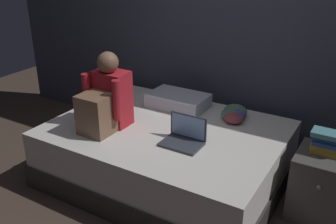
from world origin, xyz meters
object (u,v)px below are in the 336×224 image
object	(u,v)px
book_stack	(327,142)
clothes_pile	(234,114)
bed	(167,154)
person_sitting	(106,100)
nightstand	(322,186)
pillow	(178,100)
laptop	(184,137)

from	to	relation	value
book_stack	clothes_pile	bearing A→B (deg)	163.79
bed	person_sitting	bearing A→B (deg)	-149.93
bed	nightstand	bearing A→B (deg)	7.83
nightstand	clothes_pile	xyz separation A→B (m)	(-0.86, 0.27, 0.31)
nightstand	bed	bearing A→B (deg)	-172.17
person_sitting	book_stack	distance (m)	1.78
person_sitting	nightstand	bearing A→B (deg)	14.04
pillow	clothes_pile	world-z (taller)	pillow
laptop	pillow	xyz separation A→B (m)	(-0.41, 0.63, 0.01)
laptop	book_stack	world-z (taller)	laptop
bed	pillow	xyz separation A→B (m)	(-0.14, 0.45, 0.33)
laptop	book_stack	bearing A→B (deg)	21.00
person_sitting	clothes_pile	xyz separation A→B (m)	(0.88, 0.71, -0.20)
bed	clothes_pile	world-z (taller)	clothes_pile
nightstand	clothes_pile	bearing A→B (deg)	162.47
bed	book_stack	xyz separation A→B (m)	(1.27, 0.21, 0.37)
person_sitting	laptop	xyz separation A→B (m)	(0.71, 0.08, -0.20)
nightstand	pillow	distance (m)	1.50
nightstand	book_stack	xyz separation A→B (m)	(-0.03, 0.03, 0.36)
person_sitting	pillow	world-z (taller)	person_sitting
bed	laptop	world-z (taller)	laptop
nightstand	laptop	distance (m)	1.13
person_sitting	book_stack	size ratio (longest dim) A/B	2.68
clothes_pile	nightstand	bearing A→B (deg)	-17.53
nightstand	laptop	size ratio (longest dim) A/B	1.67
clothes_pile	laptop	bearing A→B (deg)	-105.26
nightstand	laptop	xyz separation A→B (m)	(-1.03, -0.35, 0.31)
clothes_pile	pillow	bearing A→B (deg)	-179.95
person_sitting	pillow	xyz separation A→B (m)	(0.31, 0.71, -0.19)
bed	nightstand	world-z (taller)	nightstand
pillow	book_stack	distance (m)	1.43
bed	book_stack	bearing A→B (deg)	9.35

